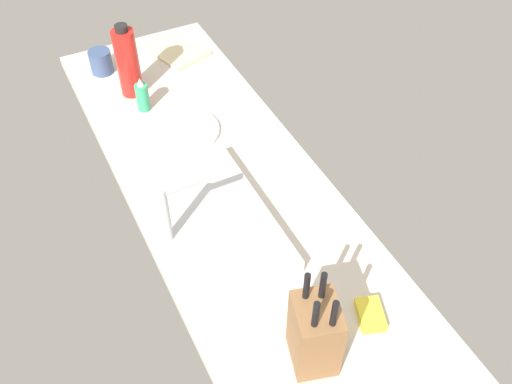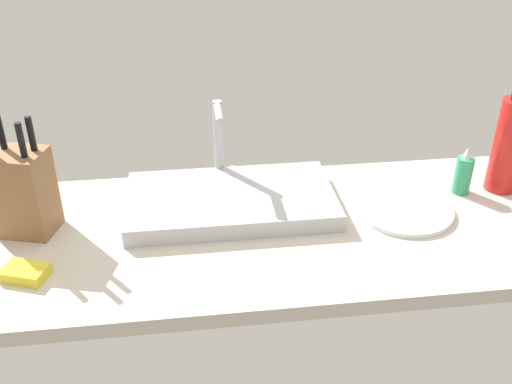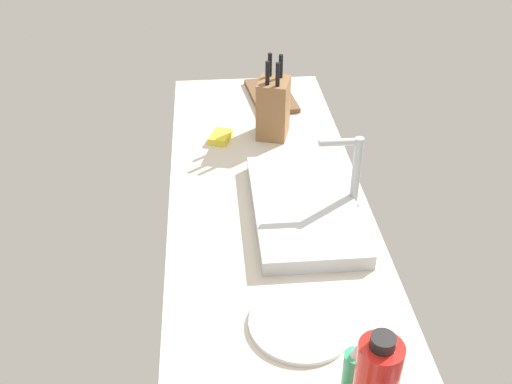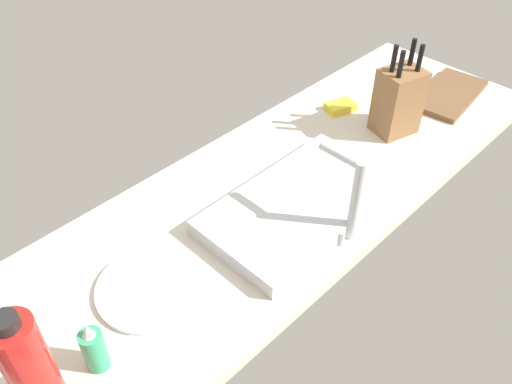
{
  "view_description": "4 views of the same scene",
  "coord_description": "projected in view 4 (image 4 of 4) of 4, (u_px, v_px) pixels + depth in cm",
  "views": [
    {
      "loc": [
        -102.83,
        46.43,
        126.73
      ],
      "look_at": [
        -3.14,
        -3.98,
        9.44
      ],
      "focal_mm": 40.28,
      "sensor_mm": 36.0,
      "label": 1
    },
    {
      "loc": [
        -13.92,
        -111.95,
        78.07
      ],
      "look_at": [
        0.92,
        3.41,
        11.07
      ],
      "focal_mm": 40.77,
      "sensor_mm": 36.0,
      "label": 2
    },
    {
      "loc": [
        130.2,
        -15.77,
        103.15
      ],
      "look_at": [
        -3.01,
        -4.24,
        12.65
      ],
      "focal_mm": 42.36,
      "sensor_mm": 36.0,
      "label": 3
    },
    {
      "loc": [
        71.85,
        69.07,
        95.6
      ],
      "look_at": [
        4.07,
        2.17,
        10.94
      ],
      "focal_mm": 37.08,
      "sensor_mm": 36.0,
      "label": 4
    }
  ],
  "objects": [
    {
      "name": "countertop_slab",
      "position": [
        261.0,
        207.0,
        1.37
      ],
      "size": [
        198.53,
        57.01,
        3.5
      ],
      "primitive_type": "cube",
      "color": "beige",
      "rests_on": "ground"
    },
    {
      "name": "sink_basin",
      "position": [
        300.0,
        205.0,
        1.32
      ],
      "size": [
        50.05,
        28.04,
        4.25
      ],
      "primitive_type": "cube",
      "color": "#B7BABF",
      "rests_on": "countertop_slab"
    },
    {
      "name": "faucet",
      "position": [
        351.0,
        193.0,
        1.18
      ],
      "size": [
        5.5,
        12.06,
        22.51
      ],
      "color": "#B7BABF",
      "rests_on": "countertop_slab"
    },
    {
      "name": "knife_block",
      "position": [
        398.0,
        101.0,
        1.53
      ],
      "size": [
        14.08,
        12.66,
        27.57
      ],
      "rotation": [
        0.0,
        0.0,
        -0.28
      ],
      "color": "brown",
      "rests_on": "countertop_slab"
    },
    {
      "name": "cutting_board",
      "position": [
        449.0,
        94.0,
        1.73
      ],
      "size": [
        31.59,
        18.72,
        1.8
      ],
      "primitive_type": "cube",
      "rotation": [
        0.0,
        0.0,
        0.12
      ],
      "color": "brown",
      "rests_on": "countertop_slab"
    },
    {
      "name": "soap_bottle",
      "position": [
        94.0,
        349.0,
        0.98
      ],
      "size": [
        4.44,
        4.44,
        12.54
      ],
      "color": "#2D9966",
      "rests_on": "countertop_slab"
    },
    {
      "name": "water_bottle",
      "position": [
        30.0,
        368.0,
        0.87
      ],
      "size": [
        7.74,
        7.74,
        26.46
      ],
      "color": "red",
      "rests_on": "countertop_slab"
    },
    {
      "name": "dinner_plate",
      "position": [
        150.0,
        288.0,
        1.14
      ],
      "size": [
        23.59,
        23.59,
        1.2
      ],
      "primitive_type": "cylinder",
      "color": "white",
      "rests_on": "countertop_slab"
    },
    {
      "name": "dish_sponge",
      "position": [
        340.0,
        107.0,
        1.67
      ],
      "size": [
        10.5,
        8.69,
        2.4
      ],
      "primitive_type": "cube",
      "rotation": [
        0.0,
        0.0,
        -0.34
      ],
      "color": "yellow",
      "rests_on": "countertop_slab"
    }
  ]
}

